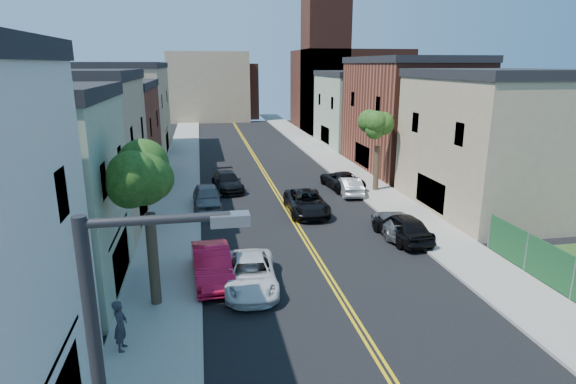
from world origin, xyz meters
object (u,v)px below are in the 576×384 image
silver_car_right (349,186)px  black_suv_lane (306,202)px  black_car_left (227,182)px  dark_car_right_far (341,180)px  grey_car_left (207,197)px  pedestrian_left (120,325)px  red_sedan (212,265)px  grey_car_right (394,223)px  black_car_right (402,227)px  white_pickup (251,274)px

silver_car_right → black_suv_lane: size_ratio=0.77×
black_car_left → black_suv_lane: (4.97, -7.08, 0.03)m
dark_car_right_far → black_suv_lane: 7.50m
grey_car_left → pedestrian_left: pedestrian_left is taller
red_sedan → silver_car_right: 17.38m
black_suv_lane → grey_car_right: bearing=-47.1°
black_car_left → silver_car_right: size_ratio=1.19×
red_sedan → black_car_right: (11.00, 3.38, 0.01)m
red_sedan → black_car_left: size_ratio=0.97×
silver_car_right → dark_car_right_far: 2.04m
red_sedan → white_pickup: (1.70, -1.13, -0.11)m
white_pickup → black_car_right: bearing=29.5°
grey_car_left → pedestrian_left: 17.28m
black_car_left → dark_car_right_far: black_car_left is taller
red_sedan → dark_car_right_far: bearing=50.9°
white_pickup → black_car_left: size_ratio=1.00×
black_suv_lane → silver_car_right: bearing=44.6°
red_sedan → silver_car_right: bearing=47.0°
black_car_left → pedestrian_left: 22.33m
grey_car_left → black_suv_lane: grey_car_left is taller
black_car_right → silver_car_right: 10.08m
white_pickup → pedestrian_left: 6.52m
red_sedan → pedestrian_left: pedestrian_left is taller
black_car_left → silver_car_right: 9.77m
white_pickup → black_car_right: black_car_right is taller
white_pickup → pedestrian_left: pedestrian_left is taller
dark_car_right_far → silver_car_right: bearing=83.8°
grey_car_right → black_car_right: 1.12m
grey_car_left → black_car_left: (1.70, 4.80, -0.11)m
black_car_left → pedestrian_left: bearing=-109.6°
black_car_right → pedestrian_left: size_ratio=2.54×
white_pickup → silver_car_right: bearing=61.2°
grey_car_right → pedestrian_left: (-14.30, -9.79, 0.41)m
grey_car_right → pedestrian_left: 17.33m
red_sedan → dark_car_right_far: red_sedan is taller
red_sedan → white_pickup: 2.04m
red_sedan → pedestrian_left: bearing=-125.7°
white_pickup → pedestrian_left: size_ratio=2.67×
black_suv_lane → black_car_left: bearing=126.4°
pedestrian_left → red_sedan: bearing=-26.5°
black_car_left → pedestrian_left: size_ratio=2.68×
black_suv_lane → black_car_right: bearing=-52.9°
black_suv_lane → dark_car_right_far: bearing=56.0°
white_pickup → black_car_right: size_ratio=1.05×
white_pickup → grey_car_left: size_ratio=1.02×
black_car_right → dark_car_right_far: size_ratio=0.94×
grey_car_right → black_suv_lane: (-4.33, 4.89, 0.08)m
black_car_right → dark_car_right_far: black_car_right is taller
red_sedan → black_car_left: red_sedan is taller
black_car_left → black_suv_lane: black_suv_lane is taller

